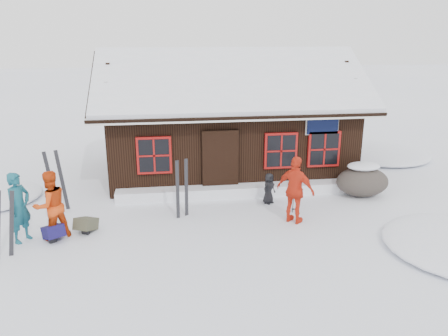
{
  "coord_description": "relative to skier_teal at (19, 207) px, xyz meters",
  "views": [
    {
      "loc": [
        -0.8,
        -10.32,
        4.8
      ],
      "look_at": [
        0.81,
        1.02,
        1.3
      ],
      "focal_mm": 35.0,
      "sensor_mm": 36.0,
      "label": 1
    }
  ],
  "objects": [
    {
      "name": "ground",
      "position": [
        4.27,
        0.07,
        -0.87
      ],
      "size": [
        120.0,
        120.0,
        0.0
      ],
      "primitive_type": "plane",
      "color": "white",
      "rests_on": "ground"
    },
    {
      "name": "mountain_hut",
      "position": [
        5.78,
        5.05,
        0.71
      ],
      "size": [
        8.9,
        6.09,
        4.42
      ],
      "color": "black",
      "rests_on": "ground"
    },
    {
      "name": "snow_drift",
      "position": [
        5.77,
        2.32,
        -0.69
      ],
      "size": [
        7.6,
        0.6,
        0.35
      ],
      "primitive_type": "cube",
      "color": "white",
      "rests_on": "ground"
    },
    {
      "name": "snow_mounds",
      "position": [
        5.93,
        1.94,
        -0.87
      ],
      "size": [
        20.6,
        13.2,
        0.48
      ],
      "color": "white",
      "rests_on": "ground"
    },
    {
      "name": "skier_teal",
      "position": [
        0.0,
        0.0,
        0.0
      ],
      "size": [
        0.68,
        0.76,
        1.73
      ],
      "primitive_type": "imported",
      "rotation": [
        0.0,
        0.0,
        1.04
      ],
      "color": "#145363",
      "rests_on": "ground"
    },
    {
      "name": "skier_orange_left",
      "position": [
        0.71,
        0.04,
        -0.0
      ],
      "size": [
        1.07,
        1.03,
        1.73
      ],
      "primitive_type": "imported",
      "rotation": [
        0.0,
        0.0,
        3.79
      ],
      "color": "#D13F0E",
      "rests_on": "ground"
    },
    {
      "name": "skier_orange_right",
      "position": [
        6.84,
        0.13,
        0.04
      ],
      "size": [
        1.07,
        1.05,
        1.81
      ],
      "primitive_type": "imported",
      "rotation": [
        0.0,
        0.0,
        2.38
      ],
      "color": "red",
      "rests_on": "ground"
    },
    {
      "name": "skier_crouched",
      "position": [
        6.49,
        1.58,
        -0.4
      ],
      "size": [
        0.54,
        0.51,
        0.93
      ],
      "primitive_type": "imported",
      "rotation": [
        0.0,
        0.0,
        0.64
      ],
      "color": "black",
      "rests_on": "ground"
    },
    {
      "name": "boulder",
      "position": [
        9.52,
        1.81,
        -0.39
      ],
      "size": [
        1.62,
        1.22,
        0.95
      ],
      "color": "#473E38",
      "rests_on": "ground"
    },
    {
      "name": "ski_pair_left",
      "position": [
        -0.08,
        -0.82,
        -0.1
      ],
      "size": [
        0.58,
        0.21,
        1.63
      ],
      "rotation": [
        0.0,
        0.0,
        0.21
      ],
      "color": "black",
      "rests_on": "ground"
    },
    {
      "name": "ski_pair_mid",
      "position": [
        0.43,
        1.95,
        -0.02
      ],
      "size": [
        0.57,
        0.16,
        1.8
      ],
      "rotation": [
        0.0,
        0.0,
        0.13
      ],
      "color": "black",
      "rests_on": "ground"
    },
    {
      "name": "ski_pair_right",
      "position": [
        3.91,
        0.93,
        -0.08
      ],
      "size": [
        0.35,
        0.21,
        1.68
      ],
      "rotation": [
        0.0,
        0.0,
        0.5
      ],
      "color": "black",
      "rests_on": "ground"
    },
    {
      "name": "ski_poles",
      "position": [
        7.09,
        0.82,
        -0.32
      ],
      "size": [
        0.21,
        0.1,
        1.16
      ],
      "color": "black",
      "rests_on": "ground"
    },
    {
      "name": "backpack_blue",
      "position": [
        0.73,
        -0.07,
        -0.72
      ],
      "size": [
        0.65,
        0.69,
        0.3
      ],
      "primitive_type": "cube",
      "rotation": [
        0.0,
        0.0,
        0.56
      ],
      "color": "#151046",
      "rests_on": "ground"
    },
    {
      "name": "backpack_olive",
      "position": [
        1.44,
        0.29,
        -0.72
      ],
      "size": [
        0.59,
        0.66,
        0.3
      ],
      "primitive_type": "cube",
      "rotation": [
        0.0,
        0.0,
        -0.41
      ],
      "color": "#42412F",
      "rests_on": "ground"
    }
  ]
}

